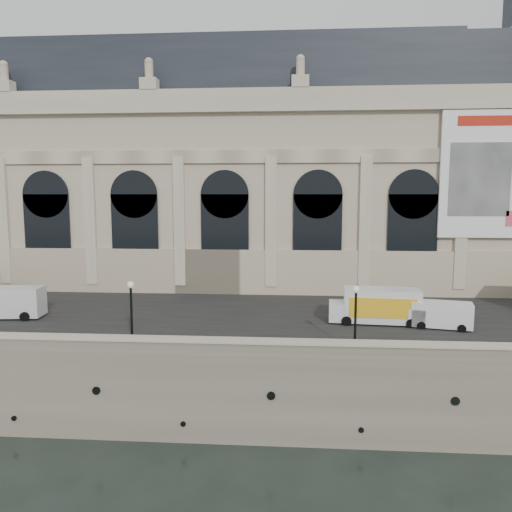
{
  "coord_description": "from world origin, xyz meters",
  "views": [
    {
      "loc": [
        3.31,
        -31.92,
        16.92
      ],
      "look_at": [
        -0.63,
        22.0,
        10.29
      ],
      "focal_mm": 35.0,
      "sensor_mm": 36.0,
      "label": 1
    }
  ],
  "objects": [
    {
      "name": "van_b",
      "position": [
        -22.23,
        9.71,
        7.42
      ],
      "size": [
        6.47,
        3.1,
        2.79
      ],
      "color": "silver",
      "rests_on": "quay"
    },
    {
      "name": "van_c",
      "position": [
        15.28,
        9.18,
        7.13
      ],
      "size": [
        5.25,
        2.92,
        2.21
      ],
      "color": "white",
      "rests_on": "quay"
    },
    {
      "name": "quay",
      "position": [
        0.0,
        35.0,
        3.0
      ],
      "size": [
        160.0,
        70.0,
        6.0
      ],
      "primitive_type": "cube",
      "color": "gray",
      "rests_on": "ground"
    },
    {
      "name": "parapet",
      "position": [
        0.0,
        0.6,
        6.62
      ],
      "size": [
        160.0,
        1.4,
        1.21
      ],
      "color": "gray",
      "rests_on": "quay"
    },
    {
      "name": "lamp_right",
      "position": [
        7.72,
        2.14,
        8.34
      ],
      "size": [
        0.48,
        0.48,
        4.71
      ],
      "color": "black",
      "rests_on": "quay"
    },
    {
      "name": "box_truck",
      "position": [
        10.5,
        10.26,
        7.53
      ],
      "size": [
        7.71,
        3.16,
        3.04
      ],
      "color": "silver",
      "rests_on": "quay"
    },
    {
      "name": "lamp_left",
      "position": [
        -8.26,
        2.63,
        8.36
      ],
      "size": [
        0.48,
        0.48,
        4.75
      ],
      "color": "black",
      "rests_on": "quay"
    },
    {
      "name": "museum",
      "position": [
        -5.98,
        30.86,
        19.72
      ],
      "size": [
        69.0,
        18.7,
        29.1
      ],
      "color": "#B8AB8E",
      "rests_on": "quay"
    },
    {
      "name": "ground",
      "position": [
        0.0,
        0.0,
        0.0
      ],
      "size": [
        260.0,
        260.0,
        0.0
      ],
      "primitive_type": "plane",
      "color": "black",
      "rests_on": "ground"
    },
    {
      "name": "street",
      "position": [
        0.0,
        14.0,
        6.03
      ],
      "size": [
        160.0,
        24.0,
        0.06
      ],
      "primitive_type": "cube",
      "color": "#2D2D2D",
      "rests_on": "quay"
    }
  ]
}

